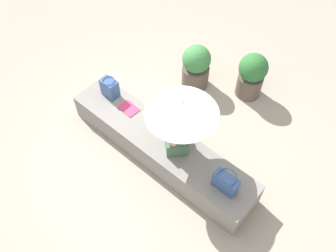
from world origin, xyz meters
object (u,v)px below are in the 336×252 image
at_px(parasol, 182,107).
at_px(planter_far, 252,75).
at_px(person_seated, 176,128).
at_px(handbag_black, 226,182).
at_px(tote_bag_canvas, 110,88).
at_px(magazine, 129,109).
at_px(planter_near, 196,67).

height_order(parasol, planter_far, parasol).
height_order(person_seated, handbag_black, person_seated).
xyz_separation_m(person_seated, planter_far, (0.02, 1.80, -0.39)).
height_order(person_seated, tote_bag_canvas, person_seated).
distance_m(tote_bag_canvas, magazine, 0.42).
relative_size(magazine, planter_near, 0.36).
bearing_deg(tote_bag_canvas, magazine, -2.81).
bearing_deg(planter_near, parasol, -58.95).
xyz_separation_m(tote_bag_canvas, magazine, (0.39, -0.02, -0.14)).
height_order(person_seated, magazine, person_seated).
bearing_deg(handbag_black, planter_far, 113.67).
relative_size(person_seated, handbag_black, 2.87).
bearing_deg(magazine, planter_near, 86.65).
relative_size(handbag_black, magazine, 1.12).
bearing_deg(person_seated, planter_far, 89.44).
relative_size(tote_bag_canvas, planter_far, 0.39).
distance_m(parasol, tote_bag_canvas, 1.57).
xyz_separation_m(parasol, tote_bag_canvas, (-1.40, 0.08, -0.71)).
xyz_separation_m(parasol, planter_far, (-0.06, 1.81, -0.85)).
height_order(handbag_black, tote_bag_canvas, tote_bag_canvas).
height_order(parasol, handbag_black, parasol).
relative_size(parasol, handbag_black, 3.14).
xyz_separation_m(handbag_black, tote_bag_canvas, (-2.17, 0.15, 0.01)).
relative_size(person_seated, tote_bag_canvas, 2.95).
xyz_separation_m(tote_bag_canvas, planter_far, (1.34, 1.74, -0.15)).
bearing_deg(person_seated, tote_bag_canvas, 177.18).
xyz_separation_m(magazine, planter_near, (0.16, 1.35, -0.03)).
xyz_separation_m(parasol, magazine, (-1.01, 0.06, -0.85)).
height_order(person_seated, parasol, parasol).
relative_size(parasol, planter_near, 1.27).
xyz_separation_m(person_seated, handbag_black, (0.84, -0.08, -0.25)).
relative_size(person_seated, parasol, 0.92).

